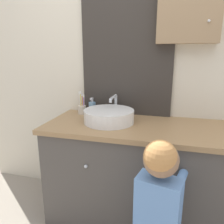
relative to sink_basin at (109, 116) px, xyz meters
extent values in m
cube|color=beige|center=(0.23, 0.31, 0.40)|extent=(3.20, 0.06, 2.50)
cube|color=#332D28|center=(0.07, 0.27, 0.43)|extent=(0.76, 0.02, 1.09)
cube|color=#B2C1CC|center=(0.07, 0.27, 0.43)|extent=(0.70, 0.01, 1.03)
cube|color=#997A56|center=(0.53, 0.23, 0.82)|extent=(0.44, 0.10, 0.58)
sphere|color=silver|center=(0.66, 0.17, 0.67)|extent=(0.02, 0.02, 0.02)
cube|color=#4C4742|center=(0.23, -0.02, -0.47)|extent=(1.35, 0.56, 0.77)
cube|color=#99754C|center=(0.23, -0.02, -0.07)|extent=(1.39, 0.60, 0.03)
sphere|color=silver|center=(-0.08, -0.31, -0.28)|extent=(0.02, 0.02, 0.02)
sphere|color=silver|center=(0.54, -0.31, -0.28)|extent=(0.02, 0.02, 0.02)
cylinder|color=white|center=(0.00, 0.00, 0.00)|extent=(0.38, 0.38, 0.10)
cylinder|color=silver|center=(0.00, 0.00, 0.04)|extent=(0.31, 0.31, 0.01)
cylinder|color=silver|center=(0.00, 0.21, 0.03)|extent=(0.02, 0.02, 0.17)
cylinder|color=silver|center=(0.00, 0.13, 0.12)|extent=(0.02, 0.17, 0.02)
cylinder|color=silver|center=(0.00, 0.04, 0.11)|extent=(0.02, 0.02, 0.02)
sphere|color=white|center=(0.10, 0.21, -0.02)|extent=(0.05, 0.05, 0.05)
cylinder|color=beige|center=(-0.29, 0.17, -0.01)|extent=(0.07, 0.07, 0.07)
cylinder|color=#8E56B7|center=(-0.28, 0.17, 0.04)|extent=(0.01, 0.01, 0.16)
cube|color=white|center=(-0.28, 0.17, 0.11)|extent=(0.01, 0.02, 0.02)
cylinder|color=orange|center=(-0.29, 0.18, 0.04)|extent=(0.01, 0.01, 0.17)
cube|color=white|center=(-0.29, 0.18, 0.12)|extent=(0.01, 0.02, 0.02)
cylinder|color=white|center=(-0.31, 0.17, 0.05)|extent=(0.01, 0.01, 0.18)
cube|color=white|center=(-0.31, 0.17, 0.13)|extent=(0.01, 0.02, 0.02)
cylinder|color=#E5CC4C|center=(-0.30, 0.16, 0.05)|extent=(0.01, 0.01, 0.19)
cube|color=white|center=(-0.30, 0.16, 0.14)|extent=(0.01, 0.02, 0.02)
cylinder|color=#6B93B2|center=(-0.20, 0.19, 0.00)|extent=(0.06, 0.06, 0.11)
cylinder|color=silver|center=(-0.20, 0.19, 0.07)|extent=(0.02, 0.02, 0.02)
cube|color=silver|center=(-0.20, 0.18, 0.08)|extent=(0.02, 0.03, 0.02)
cube|color=#6693D1|center=(0.41, -0.50, -0.35)|extent=(0.26, 0.18, 0.35)
sphere|color=#997051|center=(0.41, -0.50, -0.06)|extent=(0.18, 0.18, 0.18)
sphere|color=tan|center=(0.41, -0.52, -0.04)|extent=(0.17, 0.17, 0.17)
cylinder|color=#6693D1|center=(0.54, -0.33, -0.24)|extent=(0.11, 0.27, 0.05)
cylinder|color=#8E56B7|center=(0.57, -0.20, -0.20)|extent=(0.02, 0.05, 0.12)
camera|label=1|loc=(0.43, -1.54, 0.46)|focal=35.00mm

